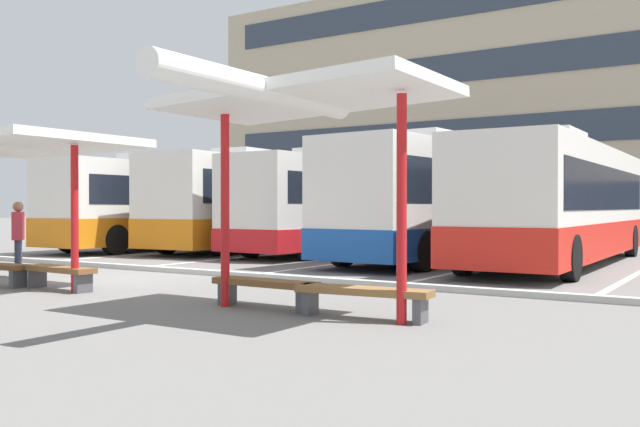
{
  "coord_description": "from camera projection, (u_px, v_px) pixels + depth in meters",
  "views": [
    {
      "loc": [
        11.81,
        -10.63,
        1.59
      ],
      "look_at": [
        2.82,
        3.46,
        1.42
      ],
      "focal_mm": 38.73,
      "sensor_mm": 36.0,
      "label": 1
    }
  ],
  "objects": [
    {
      "name": "bench_3",
      "position": [
        60.0,
        272.0,
        13.12
      ],
      "size": [
        1.79,
        0.51,
        0.45
      ],
      "color": "brown",
      "rests_on": "ground"
    },
    {
      "name": "bench_5",
      "position": [
        363.0,
        295.0,
        9.73
      ],
      "size": [
        2.02,
        0.62,
        0.45
      ],
      "color": "brown",
      "rests_on": "ground"
    },
    {
      "name": "coach_bus_1",
      "position": [
        270.0,
        204.0,
        26.37
      ],
      "size": [
        3.21,
        12.26,
        3.66
      ],
      "color": "silver",
      "rests_on": "ground"
    },
    {
      "name": "platform_kerb",
      "position": [
        176.0,
        270.0,
        16.56
      ],
      "size": [
        44.0,
        0.24,
        0.12
      ],
      "primitive_type": "cube",
      "color": "#ADADA8",
      "rests_on": "ground"
    },
    {
      "name": "lane_stripe_2",
      "position": [
        294.0,
        252.0,
        24.05
      ],
      "size": [
        0.16,
        14.0,
        0.01
      ],
      "primitive_type": "cube",
      "color": "white",
      "rests_on": "ground"
    },
    {
      "name": "bench_4",
      "position": [
        265.0,
        287.0,
        10.77
      ],
      "size": [
        1.87,
        0.47,
        0.45
      ],
      "color": "brown",
      "rests_on": "ground"
    },
    {
      "name": "terminal_building",
      "position": [
        534.0,
        113.0,
        42.56
      ],
      "size": [
        38.27,
        12.74,
        17.5
      ],
      "color": "tan",
      "rests_on": "ground"
    },
    {
      "name": "coach_bus_3",
      "position": [
        451.0,
        202.0,
        20.75
      ],
      "size": [
        3.47,
        11.39,
        3.7
      ],
      "color": "silver",
      "rests_on": "ground"
    },
    {
      "name": "coach_bus_4",
      "position": [
        561.0,
        206.0,
        18.93
      ],
      "size": [
        2.77,
        11.95,
        3.53
      ],
      "color": "silver",
      "rests_on": "ground"
    },
    {
      "name": "ground_plane",
      "position": [
        130.0,
        278.0,
        15.33
      ],
      "size": [
        160.0,
        160.0,
        0.0
      ],
      "primitive_type": "plane",
      "color": "slate"
    },
    {
      "name": "waiting_shelter_1",
      "position": [
        12.0,
        147.0,
        13.25
      ],
      "size": [
        3.97,
        4.96,
        2.95
      ],
      "color": "red",
      "rests_on": "ground"
    },
    {
      "name": "waiting_shelter_2",
      "position": [
        296.0,
        102.0,
        9.89
      ],
      "size": [
        4.1,
        4.33,
        3.35
      ],
      "color": "red",
      "rests_on": "ground"
    },
    {
      "name": "coach_bus_2",
      "position": [
        353.0,
        205.0,
        24.27
      ],
      "size": [
        3.15,
        11.61,
        3.52
      ],
      "color": "silver",
      "rests_on": "ground"
    },
    {
      "name": "lane_stripe_1",
      "position": [
        213.0,
        249.0,
        26.07
      ],
      "size": [
        0.16,
        14.0,
        0.01
      ],
      "primitive_type": "cube",
      "color": "white",
      "rests_on": "ground"
    },
    {
      "name": "waiting_passenger_0",
      "position": [
        18.0,
        233.0,
        15.49
      ],
      "size": [
        0.52,
        0.49,
        1.7
      ],
      "color": "#33384C",
      "rests_on": "ground"
    },
    {
      "name": "lane_stripe_3",
      "position": [
        391.0,
        256.0,
        22.03
      ],
      "size": [
        0.16,
        14.0,
        0.01
      ],
      "primitive_type": "cube",
      "color": "white",
      "rests_on": "ground"
    },
    {
      "name": "coach_bus_0",
      "position": [
        181.0,
        206.0,
        26.92
      ],
      "size": [
        2.67,
        11.87,
        3.54
      ],
      "color": "silver",
      "rests_on": "ground"
    },
    {
      "name": "lane_stripe_0",
      "position": [
        143.0,
        246.0,
        28.09
      ],
      "size": [
        0.16,
        14.0,
        0.01
      ],
      "primitive_type": "cube",
      "color": "white",
      "rests_on": "ground"
    },
    {
      "name": "lane_stripe_4",
      "position": [
        507.0,
        261.0,
        20.01
      ],
      "size": [
        0.16,
        14.0,
        0.01
      ],
      "primitive_type": "cube",
      "color": "white",
      "rests_on": "ground"
    }
  ]
}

